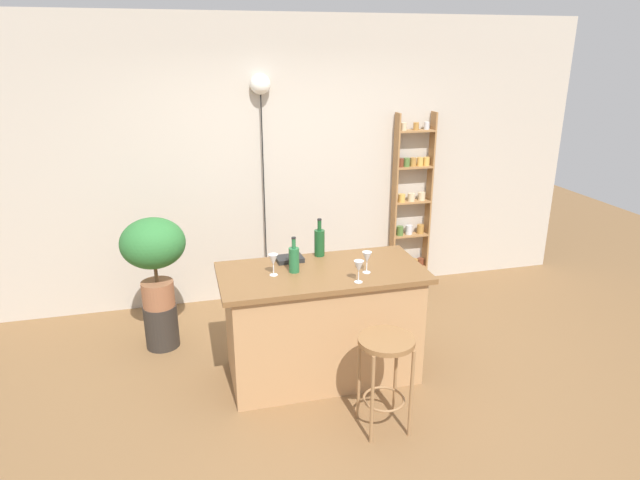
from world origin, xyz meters
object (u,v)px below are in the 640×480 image
Objects in this scene: bottle_spirits_clear at (294,259)px; cookbook at (289,259)px; wine_glass_center at (367,258)px; pendant_globe_light at (261,89)px; bottle_olive_oil at (319,242)px; wine_glass_left at (359,267)px; spice_shelf at (411,204)px; potted_plant at (153,250)px; bar_stool at (386,361)px; plant_stool at (162,326)px; wine_glass_right at (273,260)px.

cookbook is (0.01, 0.23, -0.09)m from bottle_spirits_clear.
pendant_globe_light is (-0.50, 1.67, 1.11)m from wine_glass_center.
wine_glass_left is (0.14, -0.59, -0.00)m from bottle_olive_oil.
bottle_olive_oil is (-1.33, -1.21, 0.10)m from spice_shelf.
wine_glass_left is at bearing -36.08° from potted_plant.
bottle_spirits_clear is at bearing 163.88° from wine_glass_center.
spice_shelf is 11.41× the size of wine_glass_left.
spice_shelf is 6.02× the size of bottle_olive_oil.
bar_stool is 1.18m from bottle_olive_oil.
plant_stool is 2.36× the size of wine_glass_center.
plant_stool is at bearing 144.31° from bottle_spirits_clear.
wine_glass_left is at bearing -37.06° from bottle_spirits_clear.
wine_glass_center is 2.06m from pendant_globe_light.
spice_shelf is 1.99m from pendant_globe_light.
spice_shelf reaches higher than plant_stool.
pendant_globe_light is at bearing 100.52° from bar_stool.
spice_shelf is 1.80m from bottle_olive_oil.
pendant_globe_light is (1.06, 0.77, 1.93)m from plant_stool.
spice_shelf is 2.03m from cookbook.
wine_glass_center is (1.56, -0.89, 0.82)m from plant_stool.
plant_stool is at bearing 143.92° from wine_glass_left.
plant_stool is 1.97m from wine_glass_center.
bar_stool is 2.15m from plant_stool.
cookbook is (-0.26, -0.06, -0.10)m from bottle_olive_oil.
potted_plant is at bearing 138.66° from wine_glass_right.
spice_shelf is 11.41× the size of wine_glass_right.
bottle_olive_oil is at bearing -19.34° from plant_stool.
potted_plant is at bearing 160.66° from bottle_olive_oil.
wine_glass_center and wine_glass_right have the same top height.
wine_glass_right is at bearing 129.03° from bar_stool.
wine_glass_center is 0.64m from cookbook.
cookbook is (-0.39, 0.53, -0.10)m from wine_glass_left.
pendant_globe_light is at bearing 179.09° from spice_shelf.
bottle_spirits_clear is (-1.60, -1.49, 0.09)m from spice_shelf.
spice_shelf is 1.97m from wine_glass_center.
bottle_spirits_clear is at bearing 142.94° from wine_glass_left.
bar_stool is at bearing -45.71° from potted_plant.
bottle_spirits_clear is 1.67× the size of wine_glass_center.
spice_shelf is at bearing 15.84° from potted_plant.
pendant_globe_light reaches higher than plant_stool.
bar_stool is at bearing -50.97° from wine_glass_right.
bar_stool is 0.80m from wine_glass_center.
plant_stool is 2.33m from pendant_globe_light.
spice_shelf reaches higher than wine_glass_right.
wine_glass_right is (0.87, -0.77, 0.11)m from potted_plant.
bar_stool is 1.16m from cookbook.
plant_stool is 0.17× the size of pendant_globe_light.
spice_shelf is at bearing 63.11° from bar_stool.
pendant_globe_light reaches higher than potted_plant.
bottle_olive_oil is 0.50m from wine_glass_center.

